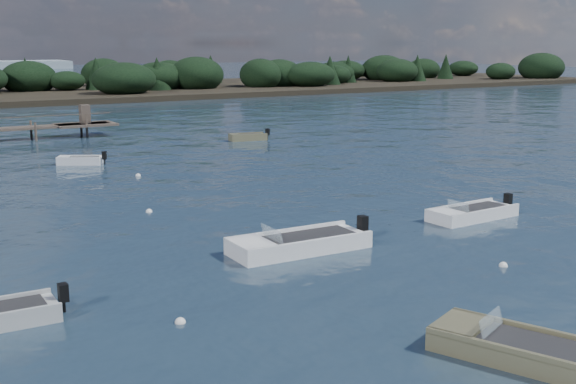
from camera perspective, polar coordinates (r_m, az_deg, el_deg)
ground at (r=76.23m, az=-21.10°, el=4.93°), size 400.00×400.00×0.00m
dinghy_mid_white_b at (r=34.31m, az=14.34°, el=-1.79°), size 4.84×1.86×1.20m
tender_far_white at (r=50.10m, az=-16.11°, el=2.29°), size 3.14×2.41×1.10m
dinghy_mid_white_a at (r=28.13m, az=0.85°, el=-4.31°), size 5.96×2.25×1.39m
dinghy_near_olive at (r=19.72m, az=18.66°, el=-12.14°), size 3.61×5.41×1.32m
tender_far_grey_b at (r=60.24m, az=-3.18°, el=4.25°), size 3.49×1.73×1.17m
buoy_b at (r=27.42m, az=16.64°, el=-5.64°), size 0.32×0.32×0.32m
buoy_d at (r=37.51m, az=16.88°, el=-1.04°), size 0.32×0.32×0.32m
buoy_e at (r=44.84m, az=-11.76°, el=1.24°), size 0.32×0.32×0.32m
buoy_extra_a at (r=21.42m, az=-8.51°, el=-10.18°), size 0.32×0.32×0.32m
buoy_extra_b at (r=35.17m, az=-10.92°, el=-1.57°), size 0.32×0.32×0.32m
far_headland at (r=121.09m, az=-13.04°, el=8.56°), size 190.00×40.00×5.80m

